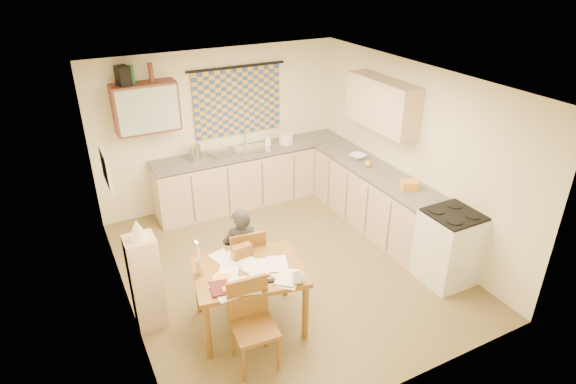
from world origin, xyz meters
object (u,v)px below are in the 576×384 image
dining_table (250,297)px  person (242,253)px  chair_far (246,272)px  shelf_stand (146,282)px  counter_right (383,204)px  stove (449,247)px  counter_back (255,175)px

dining_table → person: (0.13, 0.52, 0.22)m
chair_far → dining_table: bearing=77.8°
chair_far → shelf_stand: 1.21m
counter_right → dining_table: (-2.55, -0.94, -0.07)m
person → stove: bearing=172.6°
counter_right → chair_far: (-2.36, -0.38, -0.16)m
counter_back → chair_far: 2.45m
chair_far → person: bearing=38.8°
person → chair_far: bearing=-134.4°
counter_back → person: person is taller
dining_table → shelf_stand: 1.14m
dining_table → person: 0.58m
stove → chair_far: (-2.36, 0.93, -0.19)m
dining_table → chair_far: 0.59m
stove → dining_table: (-2.55, 0.38, -0.10)m
counter_right → person: person is taller
counter_back → shelf_stand: shelf_stand is taller
counter_back → person: 2.50m
counter_back → counter_right: (1.27, -1.80, -0.00)m
stove → person: bearing=159.5°
counter_right → shelf_stand: (-3.54, -0.41, 0.11)m
counter_right → shelf_stand: size_ratio=2.61×
stove → person: size_ratio=0.81×
counter_right → chair_far: bearing=-170.8°
counter_back → person: bearing=-117.4°
counter_right → counter_back: bearing=125.1°
counter_back → chair_far: bearing=-116.7°
shelf_stand → dining_table: bearing=-28.2°
counter_back → stove: 3.36m
chair_far → person: (-0.05, -0.03, 0.31)m
chair_far → stove: bearing=164.7°
counter_back → dining_table: counter_back is taller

